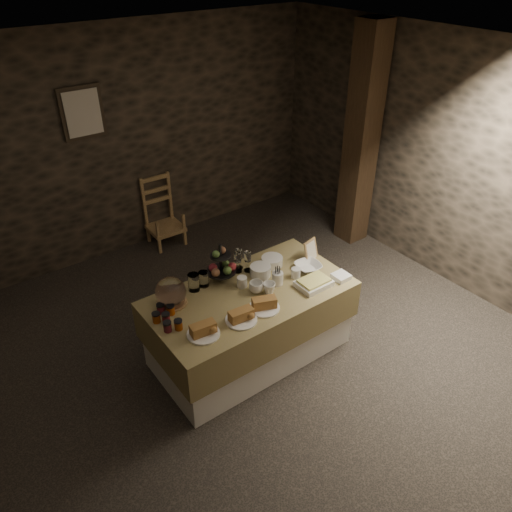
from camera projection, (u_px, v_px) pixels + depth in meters
ground_plane at (232, 367)px, 4.55m from camera, size 5.50×5.00×0.01m
room_shell at (226, 216)px, 3.69m from camera, size 5.52×5.02×2.60m
buffet_table at (250, 319)px, 4.48m from camera, size 1.78×0.95×0.71m
chair at (162, 214)px, 6.18m from camera, size 0.42×0.40×0.68m
timber_column at (361, 140)px, 5.79m from camera, size 0.30×0.30×2.60m
framed_picture at (82, 113)px, 5.17m from camera, size 0.45×0.04×0.55m
plate_stack_a at (260, 271)px, 4.51m from camera, size 0.19×0.19×0.10m
plate_stack_b at (272, 261)px, 4.65m from camera, size 0.20×0.20×0.08m
cutlery_holder at (278, 278)px, 4.39m from camera, size 0.10×0.10×0.12m
cup_a at (256, 287)px, 4.30m from camera, size 0.17×0.17×0.10m
cup_b at (269, 288)px, 4.29m from camera, size 0.11×0.11×0.10m
mug_c at (242, 282)px, 4.37m from camera, size 0.09×0.09×0.09m
mug_d at (296, 273)px, 4.49m from camera, size 0.08×0.08×0.09m
bowl at (308, 267)px, 4.60m from camera, size 0.27×0.27×0.06m
cake_dome at (171, 293)px, 4.14m from camera, size 0.26×0.26×0.26m
fruit_stand at (222, 267)px, 4.39m from camera, size 0.27×0.27×0.38m
bread_platter_left at (203, 331)px, 3.85m from camera, size 0.26×0.26×0.11m
bread_platter_center at (241, 317)px, 3.99m from camera, size 0.26×0.26×0.11m
bread_platter_right at (264, 305)px, 4.12m from camera, size 0.26×0.26×0.11m
jam_jars at (167, 318)px, 3.98m from camera, size 0.20×0.32×0.07m
tart_dish at (314, 283)px, 4.38m from camera, size 0.30×0.22×0.07m
square_dish at (341, 277)px, 4.48m from camera, size 0.14×0.14×0.04m
menu_frame at (311, 251)px, 4.72m from camera, size 0.18×0.11×0.22m
storage_jar_a at (194, 282)px, 4.31m from camera, size 0.10×0.10×0.16m
storage_jar_b at (204, 279)px, 4.37m from camera, size 0.09×0.09×0.14m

